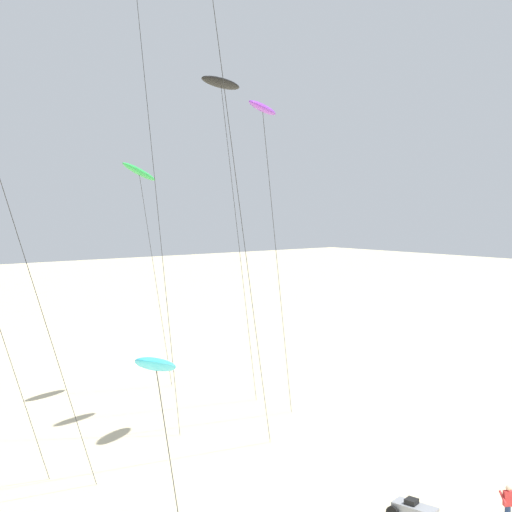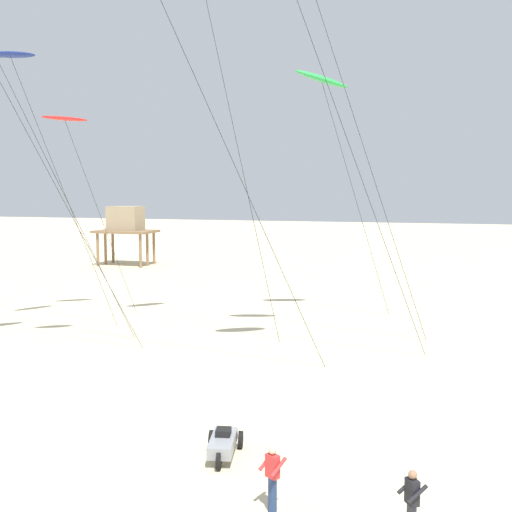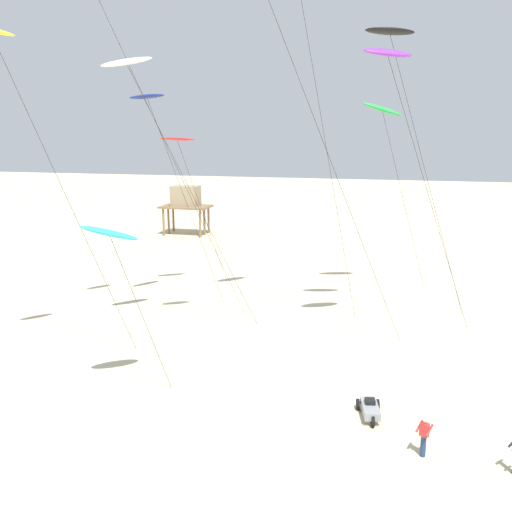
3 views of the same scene
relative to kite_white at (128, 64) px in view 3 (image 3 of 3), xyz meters
The scene contains 11 objects.
ground_plane 20.61m from the kite_white, 31.53° to the right, with size 260.00×260.00×0.00m, color beige.
kite_white is the anchor object (origin of this frame).
kite_purple 14.35m from the kite_white, 11.07° to the left, with size 7.33×5.53×17.20m.
kite_cyan 11.19m from the kite_white, 71.90° to the right, with size 3.37×2.90×8.69m.
kite_navy 6.12m from the kite_white, 105.35° to the left, with size 5.21×4.41×15.25m.
kite_red 11.21m from the kite_white, 97.83° to the left, with size 4.52×3.49×12.30m.
kite_black 15.39m from the kite_white, 23.20° to the left, with size 7.39×5.26×18.73m.
kite_green 19.30m from the kite_white, 45.25° to the left, with size 5.58×4.05×14.93m.
kite_flyer_middle 24.27m from the kite_white, 28.03° to the right, with size 0.71×0.70×1.67m.
stilt_house 38.18m from the kite_white, 107.13° to the left, with size 6.00×3.85×6.09m.
beach_buggy 22.26m from the kite_white, 23.32° to the right, with size 1.21×2.12×0.82m.
Camera 3 is at (4.41, -23.16, 12.65)m, focal length 39.07 mm.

